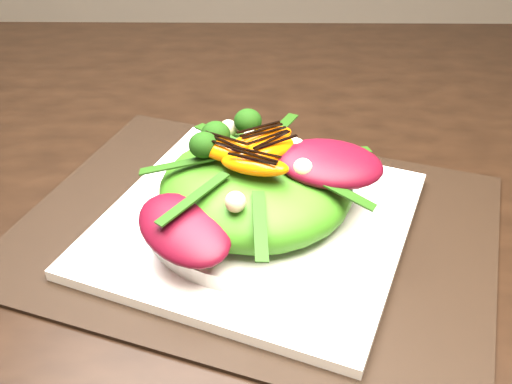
{
  "coord_description": "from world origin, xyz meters",
  "views": [
    {
      "loc": [
        0.06,
        -0.66,
        1.13
      ],
      "look_at": [
        0.05,
        -0.18,
        0.8
      ],
      "focal_mm": 42.0,
      "sensor_mm": 36.0,
      "label": 1
    }
  ],
  "objects_px": {
    "salad_bowl": "(256,211)",
    "lettuce_mound": "(256,188)",
    "placemat": "(256,228)",
    "dining_table": "(216,156)",
    "plate_base": "(256,222)",
    "orange_segment": "(233,142)"
  },
  "relations": [
    {
      "from": "dining_table",
      "to": "placemat",
      "type": "relative_size",
      "value": 3.43
    },
    {
      "from": "placemat",
      "to": "salad_bowl",
      "type": "height_order",
      "value": "salad_bowl"
    },
    {
      "from": "plate_base",
      "to": "lettuce_mound",
      "type": "xyz_separation_m",
      "value": [
        0.0,
        -0.0,
        0.04
      ]
    },
    {
      "from": "orange_segment",
      "to": "salad_bowl",
      "type": "bearing_deg",
      "value": -43.8
    },
    {
      "from": "salad_bowl",
      "to": "lettuce_mound",
      "type": "relative_size",
      "value": 1.16
    },
    {
      "from": "dining_table",
      "to": "lettuce_mound",
      "type": "distance_m",
      "value": 0.2
    },
    {
      "from": "lettuce_mound",
      "to": "orange_segment",
      "type": "xyz_separation_m",
      "value": [
        -0.02,
        0.02,
        0.04
      ]
    },
    {
      "from": "salad_bowl",
      "to": "lettuce_mound",
      "type": "height_order",
      "value": "lettuce_mound"
    },
    {
      "from": "salad_bowl",
      "to": "lettuce_mound",
      "type": "bearing_deg",
      "value": -90.0
    },
    {
      "from": "placemat",
      "to": "salad_bowl",
      "type": "bearing_deg",
      "value": 75.96
    },
    {
      "from": "dining_table",
      "to": "placemat",
      "type": "bearing_deg",
      "value": -73.09
    },
    {
      "from": "salad_bowl",
      "to": "orange_segment",
      "type": "distance_m",
      "value": 0.07
    },
    {
      "from": "placemat",
      "to": "salad_bowl",
      "type": "distance_m",
      "value": 0.02
    },
    {
      "from": "dining_table",
      "to": "placemat",
      "type": "xyz_separation_m",
      "value": [
        0.05,
        -0.18,
        0.02
      ]
    },
    {
      "from": "plate_base",
      "to": "placemat",
      "type": "bearing_deg",
      "value": -104.04
    },
    {
      "from": "salad_bowl",
      "to": "lettuce_mound",
      "type": "xyz_separation_m",
      "value": [
        0.0,
        -0.0,
        0.03
      ]
    },
    {
      "from": "placemat",
      "to": "plate_base",
      "type": "relative_size",
      "value": 1.6
    },
    {
      "from": "dining_table",
      "to": "plate_base",
      "type": "distance_m",
      "value": 0.19
    },
    {
      "from": "plate_base",
      "to": "salad_bowl",
      "type": "height_order",
      "value": "salad_bowl"
    },
    {
      "from": "salad_bowl",
      "to": "dining_table",
      "type": "bearing_deg",
      "value": 106.91
    },
    {
      "from": "placemat",
      "to": "orange_segment",
      "type": "bearing_deg",
      "value": 136.2
    },
    {
      "from": "lettuce_mound",
      "to": "placemat",
      "type": "bearing_deg",
      "value": -116.57
    }
  ]
}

